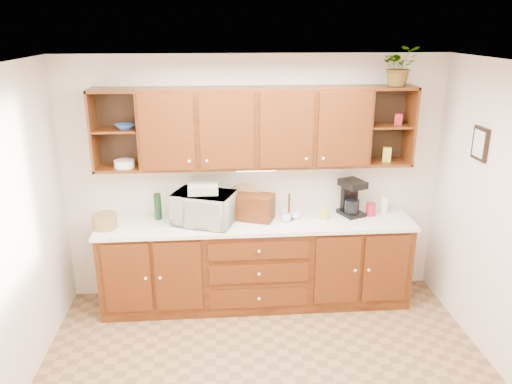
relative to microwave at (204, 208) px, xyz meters
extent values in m
plane|color=white|center=(0.54, -1.44, 1.50)|extent=(4.00, 4.00, 0.00)
plane|color=beige|center=(0.54, 0.31, 0.20)|extent=(4.00, 0.00, 4.00)
cube|color=black|center=(0.54, 0.01, -0.65)|extent=(3.20, 0.60, 0.90)
cube|color=white|center=(0.54, 0.00, -0.18)|extent=(3.24, 0.64, 0.04)
cube|color=black|center=(0.54, 0.15, 0.79)|extent=(2.30, 0.33, 0.80)
cube|color=black|center=(-0.84, 0.30, 0.79)|extent=(0.45, 0.02, 0.80)
cube|color=black|center=(1.91, 0.30, 0.79)|extent=(0.45, 0.02, 0.80)
cube|color=black|center=(-0.84, 0.15, 0.79)|extent=(0.43, 0.30, 0.02)
cube|color=black|center=(1.91, 0.15, 0.79)|extent=(0.43, 0.30, 0.02)
cube|color=black|center=(1.91, 0.15, 1.17)|extent=(0.45, 0.33, 0.03)
cube|color=white|center=(0.54, 0.10, 0.37)|extent=(0.40, 0.05, 0.02)
cube|color=black|center=(2.52, -0.54, 0.75)|extent=(0.03, 0.24, 0.30)
cylinder|color=olive|center=(-0.98, -0.05, -0.09)|extent=(0.31, 0.31, 0.15)
imported|color=beige|center=(0.00, 0.00, 0.00)|extent=(0.70, 0.59, 0.33)
cube|color=#EAE86E|center=(0.00, 0.00, 0.21)|extent=(0.30, 0.22, 0.09)
cylinder|color=black|center=(-0.48, 0.16, -0.03)|extent=(0.09, 0.09, 0.28)
cylinder|color=olive|center=(0.42, 0.18, -0.15)|extent=(0.37, 0.21, 0.36)
cube|color=black|center=(0.52, 0.07, -0.03)|extent=(0.45, 0.36, 0.27)
cylinder|color=black|center=(0.88, 0.05, -0.02)|extent=(0.02, 0.02, 0.28)
cylinder|color=black|center=(0.88, 0.05, -0.16)|extent=(0.11, 0.11, 0.01)
imported|color=white|center=(0.95, 0.05, -0.12)|extent=(0.11, 0.11, 0.08)
imported|color=white|center=(0.84, 0.11, -0.12)|extent=(0.11, 0.11, 0.08)
imported|color=white|center=(0.84, -0.02, -0.12)|extent=(0.11, 0.11, 0.08)
cylinder|color=maroon|center=(1.76, 0.08, -0.10)|extent=(0.11, 0.11, 0.14)
cylinder|color=white|center=(1.92, 0.13, -0.07)|extent=(0.10, 0.10, 0.19)
cylinder|color=gold|center=(1.25, 0.03, -0.11)|extent=(0.11, 0.11, 0.12)
cube|color=black|center=(1.56, 0.11, -0.14)|extent=(0.29, 0.32, 0.04)
cube|color=black|center=(1.56, 0.22, 0.02)|extent=(0.19, 0.13, 0.33)
cube|color=black|center=(1.56, 0.11, 0.18)|extent=(0.29, 0.32, 0.07)
cylinder|color=black|center=(1.56, 0.09, -0.06)|extent=(0.20, 0.20, 0.14)
imported|color=#284D94|center=(-0.74, 0.14, 0.82)|extent=(0.24, 0.24, 0.05)
cylinder|color=white|center=(-0.77, 0.12, 0.45)|extent=(0.25, 0.25, 0.07)
cube|color=gold|center=(1.90, 0.12, 0.49)|extent=(0.10, 0.08, 0.15)
cube|color=maroon|center=(1.99, 0.15, 0.85)|extent=(0.09, 0.08, 0.11)
imported|color=#999999|center=(1.95, 0.11, 1.38)|extent=(0.37, 0.32, 0.39)
camera|label=1|loc=(0.15, -4.75, 1.77)|focal=35.00mm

